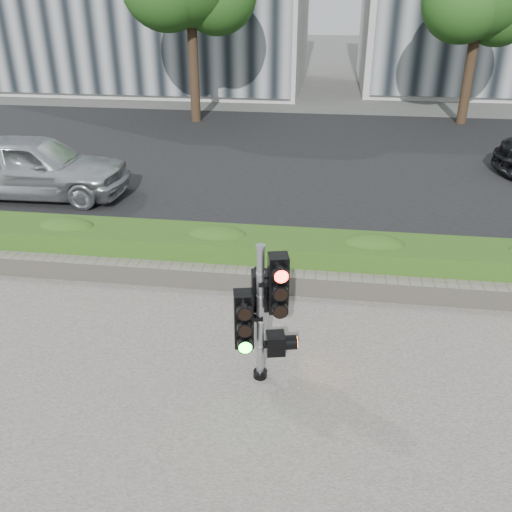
% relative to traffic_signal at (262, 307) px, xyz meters
% --- Properties ---
extents(ground, '(120.00, 120.00, 0.00)m').
position_rel_traffic_signal_xyz_m(ground, '(0.03, 0.35, -1.08)').
color(ground, '#51514C').
rests_on(ground, ground).
extents(road, '(60.00, 13.00, 0.02)m').
position_rel_traffic_signal_xyz_m(road, '(0.03, 10.35, -1.07)').
color(road, black).
rests_on(road, ground).
extents(curb, '(60.00, 0.25, 0.12)m').
position_rel_traffic_signal_xyz_m(curb, '(0.03, 3.50, -1.02)').
color(curb, gray).
rests_on(curb, ground).
extents(stone_wall, '(12.00, 0.32, 0.34)m').
position_rel_traffic_signal_xyz_m(stone_wall, '(0.03, 2.25, -0.88)').
color(stone_wall, gray).
rests_on(stone_wall, sidewalk).
extents(hedge, '(12.00, 1.00, 0.68)m').
position_rel_traffic_signal_xyz_m(hedge, '(0.03, 2.90, -0.71)').
color(hedge, '#59932D').
rests_on(hedge, sidewalk).
extents(traffic_signal, '(0.68, 0.56, 1.89)m').
position_rel_traffic_signal_xyz_m(traffic_signal, '(0.00, 0.00, 0.00)').
color(traffic_signal, black).
rests_on(traffic_signal, sidewalk).
extents(car_silver, '(4.45, 1.91, 1.50)m').
position_rel_traffic_signal_xyz_m(car_silver, '(-6.26, 6.07, -0.31)').
color(car_silver, '#B5B8BD').
rests_on(car_silver, road).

